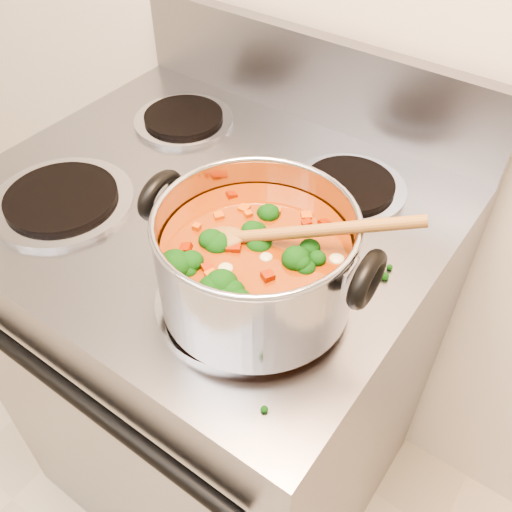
# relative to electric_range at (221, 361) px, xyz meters

# --- Properties ---
(electric_range) EXTENTS (0.74, 0.67, 1.08)m
(electric_range) POSITION_rel_electric_range_xyz_m (0.00, 0.00, 0.00)
(electric_range) COLOR gray
(electric_range) RESTS_ON ground
(stockpot) EXTENTS (0.30, 0.24, 0.15)m
(stockpot) POSITION_rel_electric_range_xyz_m (0.19, -0.14, 0.53)
(stockpot) COLOR #A8A8B0
(stockpot) RESTS_ON electric_range
(wooden_spoon) EXTENTS (0.25, 0.15, 0.08)m
(wooden_spoon) POSITION_rel_electric_range_xyz_m (0.21, -0.13, 0.58)
(wooden_spoon) COLOR brown
(wooden_spoon) RESTS_ON stockpot
(cooktop_crumbs) EXTENTS (0.38, 0.32, 0.01)m
(cooktop_crumbs) POSITION_rel_electric_range_xyz_m (0.16, -0.22, 0.46)
(cooktop_crumbs) COLOR black
(cooktop_crumbs) RESTS_ON electric_range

